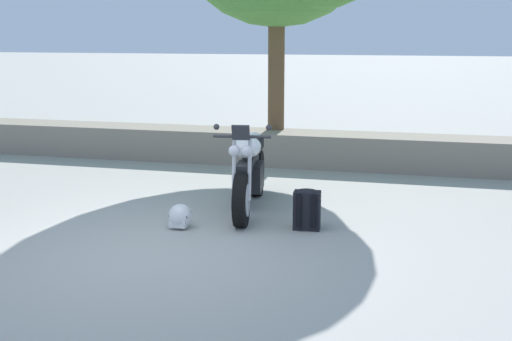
% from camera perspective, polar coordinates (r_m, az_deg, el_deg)
% --- Properties ---
extents(ground_plane, '(120.00, 120.00, 0.00)m').
position_cam_1_polar(ground_plane, '(6.63, -9.36, -7.27)').
color(ground_plane, '#A3A099').
extents(stone_wall, '(36.00, 0.80, 0.55)m').
position_cam_1_polar(stone_wall, '(10.99, 0.55, 2.11)').
color(stone_wall, gray).
rests_on(stone_wall, ground).
extents(motorcycle_white_centre, '(0.72, 2.06, 1.18)m').
position_cam_1_polar(motorcycle_white_centre, '(7.99, -0.66, -0.14)').
color(motorcycle_white_centre, black).
rests_on(motorcycle_white_centre, ground).
extents(rider_backpack, '(0.31, 0.27, 0.47)m').
position_cam_1_polar(rider_backpack, '(7.29, 4.54, -3.35)').
color(rider_backpack, black).
rests_on(rider_backpack, ground).
extents(rider_helmet, '(0.28, 0.28, 0.28)m').
position_cam_1_polar(rider_helmet, '(7.37, -6.74, -4.07)').
color(rider_helmet, silver).
rests_on(rider_helmet, ground).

